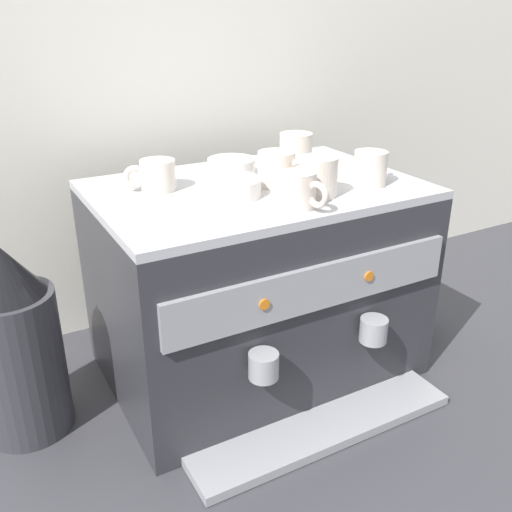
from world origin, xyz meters
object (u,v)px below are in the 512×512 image
(ceramic_cup_0, at_px, (300,190))
(ceramic_cup_4, at_px, (371,168))
(coffee_grinder, at_px, (17,346))
(ceramic_cup_3, at_px, (156,175))
(ceramic_bowl_0, at_px, (231,168))
(milk_pitcher, at_px, (415,300))
(ceramic_cup_5, at_px, (296,150))
(espresso_machine, at_px, (257,282))
(ceramic_cup_2, at_px, (278,169))
(ceramic_bowl_1, at_px, (231,188))
(ceramic_cup_1, at_px, (318,176))

(ceramic_cup_0, relative_size, ceramic_cup_4, 0.97)
(ceramic_cup_0, relative_size, coffee_grinder, 0.25)
(ceramic_cup_3, distance_m, ceramic_bowl_0, 0.18)
(ceramic_cup_4, xyz_separation_m, milk_pitcher, (0.24, 0.07, -0.40))
(ceramic_cup_3, xyz_separation_m, ceramic_cup_5, (0.35, 0.02, 0.01))
(espresso_machine, xyz_separation_m, ceramic_bowl_0, (-0.01, 0.09, 0.24))
(ceramic_cup_5, height_order, coffee_grinder, ceramic_cup_5)
(ceramic_cup_0, relative_size, ceramic_cup_3, 0.96)
(ceramic_cup_0, height_order, ceramic_cup_5, ceramic_cup_5)
(ceramic_bowl_0, relative_size, milk_pitcher, 0.71)
(ceramic_cup_2, height_order, ceramic_cup_5, ceramic_cup_5)
(ceramic_bowl_0, bearing_deg, ceramic_bowl_1, -117.01)
(ceramic_cup_4, distance_m, milk_pitcher, 0.48)
(ceramic_cup_2, bearing_deg, espresso_machine, 150.85)
(ceramic_cup_5, bearing_deg, ceramic_cup_1, -111.96)
(espresso_machine, xyz_separation_m, ceramic_cup_3, (-0.19, 0.07, 0.25))
(ceramic_cup_2, xyz_separation_m, ceramic_cup_5, (0.12, 0.12, 0.00))
(espresso_machine, relative_size, ceramic_cup_5, 6.76)
(ceramic_cup_1, xyz_separation_m, coffee_grinder, (-0.58, 0.15, -0.29))
(ceramic_cup_4, bearing_deg, espresso_machine, 153.61)
(ceramic_bowl_1, bearing_deg, ceramic_cup_0, -57.63)
(ceramic_cup_2, relative_size, ceramic_bowl_1, 0.90)
(coffee_grinder, bearing_deg, ceramic_bowl_1, -9.24)
(ceramic_bowl_1, bearing_deg, ceramic_cup_2, 6.94)
(ceramic_bowl_0, height_order, coffee_grinder, ceramic_bowl_0)
(ceramic_cup_2, xyz_separation_m, ceramic_cup_4, (0.17, -0.08, -0.00))
(ceramic_bowl_0, bearing_deg, ceramic_cup_4, -41.67)
(ceramic_bowl_0, bearing_deg, milk_pitcher, -15.95)
(ceramic_cup_0, bearing_deg, milk_pitcher, 14.86)
(ceramic_cup_0, xyz_separation_m, ceramic_cup_1, (0.07, 0.05, 0.01))
(ceramic_cup_1, xyz_separation_m, milk_pitcher, (0.38, 0.07, -0.41))
(ceramic_cup_3, bearing_deg, coffee_grinder, -173.28)
(ceramic_bowl_1, bearing_deg, ceramic_cup_5, 29.26)
(ceramic_bowl_1, bearing_deg, espresso_machine, 24.37)
(ceramic_bowl_1, distance_m, milk_pitcher, 0.66)
(ceramic_cup_0, distance_m, ceramic_cup_4, 0.22)
(ceramic_bowl_0, bearing_deg, coffee_grinder, -173.18)
(milk_pitcher, bearing_deg, ceramic_cup_3, 170.24)
(ceramic_cup_2, distance_m, ceramic_bowl_1, 0.12)
(ceramic_cup_5, bearing_deg, ceramic_cup_0, -121.24)
(espresso_machine, height_order, ceramic_cup_5, ceramic_cup_5)
(ceramic_bowl_0, xyz_separation_m, coffee_grinder, (-0.50, -0.06, -0.27))
(ceramic_bowl_0, height_order, milk_pitcher, ceramic_bowl_0)
(ceramic_cup_3, bearing_deg, ceramic_cup_5, 4.02)
(ceramic_cup_0, xyz_separation_m, milk_pitcher, (0.45, 0.12, -0.40))
(ceramic_cup_0, height_order, ceramic_cup_1, ceramic_cup_1)
(espresso_machine, relative_size, coffee_grinder, 1.67)
(ceramic_cup_0, distance_m, ceramic_cup_3, 0.30)
(ceramic_cup_1, relative_size, coffee_grinder, 0.29)
(ceramic_cup_5, xyz_separation_m, ceramic_bowl_1, (-0.23, -0.13, -0.02))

